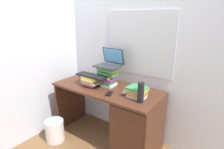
# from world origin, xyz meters

# --- Properties ---
(ground_plane) EXTENTS (6.00, 6.00, 0.00)m
(ground_plane) POSITION_xyz_m (0.00, 0.00, 0.00)
(ground_plane) COLOR brown
(wall_back) EXTENTS (6.00, 0.06, 2.60)m
(wall_back) POSITION_xyz_m (0.00, 0.35, 1.30)
(wall_back) COLOR silver
(wall_back) RESTS_ON ground
(wall_left) EXTENTS (0.05, 6.00, 2.60)m
(wall_left) POSITION_xyz_m (-0.90, 0.00, 1.30)
(wall_left) COLOR silver
(wall_left) RESTS_ON ground
(desk) EXTENTS (1.42, 0.62, 0.76)m
(desk) POSITION_xyz_m (0.36, -0.02, 0.42)
(desk) COLOR #4C2819
(desk) RESTS_ON ground
(book_stack_tall) EXTENTS (0.24, 0.20, 0.26)m
(book_stack_tall) POSITION_xyz_m (-0.04, 0.06, 0.89)
(book_stack_tall) COLOR white
(book_stack_tall) RESTS_ON desk
(book_stack_keyboard_riser) EXTENTS (0.24, 0.19, 0.13)m
(book_stack_keyboard_riser) POSITION_xyz_m (-0.19, -0.09, 0.83)
(book_stack_keyboard_riser) COLOR black
(book_stack_keyboard_riser) RESTS_ON desk
(book_stack_side) EXTENTS (0.23, 0.20, 0.13)m
(book_stack_side) POSITION_xyz_m (0.46, -0.04, 0.83)
(book_stack_side) COLOR white
(book_stack_side) RESTS_ON desk
(laptop) EXTENTS (0.32, 0.27, 0.22)m
(laptop) POSITION_xyz_m (-0.04, 0.12, 1.07)
(laptop) COLOR #2D2D33
(laptop) RESTS_ON book_stack_tall
(keyboard) EXTENTS (0.42, 0.14, 0.02)m
(keyboard) POSITION_xyz_m (-0.19, -0.08, 0.91)
(keyboard) COLOR black
(keyboard) RESTS_ON book_stack_keyboard_riser
(computer_mouse) EXTENTS (0.06, 0.10, 0.04)m
(computer_mouse) POSITION_xyz_m (0.30, -0.03, 0.78)
(computer_mouse) COLOR #A5A8AD
(computer_mouse) RESTS_ON desk
(mug) EXTENTS (0.11, 0.08, 0.09)m
(mug) POSITION_xyz_m (-0.50, 0.08, 0.80)
(mug) COLOR white
(mug) RESTS_ON desk
(water_bottle) EXTENTS (0.07, 0.07, 0.23)m
(water_bottle) POSITION_xyz_m (0.55, -0.13, 0.87)
(water_bottle) COLOR black
(water_bottle) RESTS_ON desk
(cell_phone) EXTENTS (0.11, 0.15, 0.01)m
(cell_phone) POSITION_xyz_m (0.15, -0.15, 0.77)
(cell_phone) COLOR black
(cell_phone) RESTS_ON desk
(wastebasket) EXTENTS (0.25, 0.25, 0.30)m
(wastebasket) POSITION_xyz_m (-0.55, -0.46, 0.15)
(wastebasket) COLOR silver
(wastebasket) RESTS_ON ground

